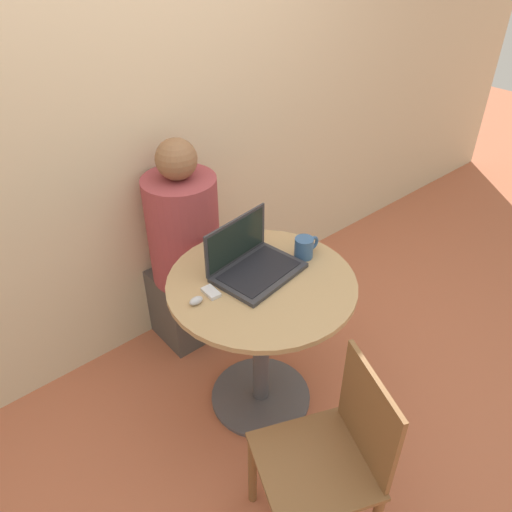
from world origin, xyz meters
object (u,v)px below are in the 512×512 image
object	(u,v)px
laptop	(252,263)
person_seated	(180,259)
chair_empty	(330,459)
cell_phone	(211,292)

from	to	relation	value
laptop	person_seated	size ratio (longest dim) A/B	0.34
laptop	chair_empty	world-z (taller)	laptop
cell_phone	chair_empty	world-z (taller)	chair_empty
chair_empty	person_seated	xyz separation A→B (m)	(0.24, 1.33, 0.06)
chair_empty	person_seated	world-z (taller)	person_seated
person_seated	chair_empty	bearing A→B (deg)	-100.30
cell_phone	person_seated	bearing A→B (deg)	69.56
chair_empty	laptop	bearing A→B (deg)	71.23
cell_phone	laptop	bearing A→B (deg)	1.98
laptop	person_seated	distance (m)	0.68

